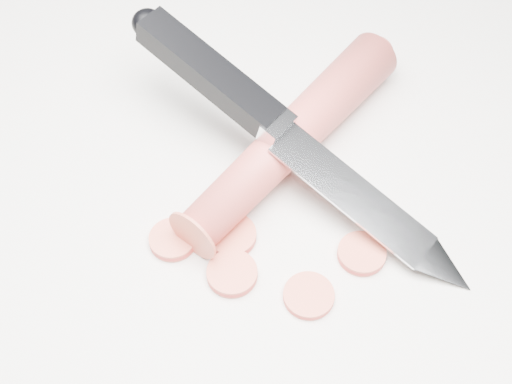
# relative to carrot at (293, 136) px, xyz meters

# --- Properties ---
(ground) EXTENTS (2.40, 2.40, 0.00)m
(ground) POSITION_rel_carrot_xyz_m (-0.02, -0.03, -0.02)
(ground) COLOR silver
(ground) RESTS_ON ground
(carrot) EXTENTS (0.14, 0.20, 0.03)m
(carrot) POSITION_rel_carrot_xyz_m (0.00, 0.00, 0.00)
(carrot) COLOR #BC3D37
(carrot) RESTS_ON ground
(carrot_slice_0) EXTENTS (0.03, 0.03, 0.01)m
(carrot_slice_0) POSITION_rel_carrot_xyz_m (-0.03, -0.11, -0.02)
(carrot_slice_0) COLOR #CE513B
(carrot_slice_0) RESTS_ON ground
(carrot_slice_1) EXTENTS (0.03, 0.03, 0.01)m
(carrot_slice_1) POSITION_rel_carrot_xyz_m (-0.07, -0.08, -0.02)
(carrot_slice_1) COLOR #CE513B
(carrot_slice_1) RESTS_ON ground
(carrot_slice_2) EXTENTS (0.03, 0.03, 0.01)m
(carrot_slice_2) POSITION_rel_carrot_xyz_m (0.05, -0.08, -0.02)
(carrot_slice_2) COLOR #CE513B
(carrot_slice_2) RESTS_ON ground
(carrot_slice_3) EXTENTS (0.03, 0.03, 0.01)m
(carrot_slice_3) POSITION_rel_carrot_xyz_m (0.02, -0.11, -0.02)
(carrot_slice_3) COLOR #CE513B
(carrot_slice_3) RESTS_ON ground
(carrot_slice_4) EXTENTS (0.03, 0.03, 0.01)m
(carrot_slice_4) POSITION_rel_carrot_xyz_m (-0.03, -0.08, -0.02)
(carrot_slice_4) COLOR #CE513B
(carrot_slice_4) RESTS_ON ground
(kitchen_knife) EXTENTS (0.26, 0.18, 0.08)m
(kitchen_knife) POSITION_rel_carrot_xyz_m (0.00, -0.02, 0.02)
(kitchen_knife) COLOR silver
(kitchen_knife) RESTS_ON ground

